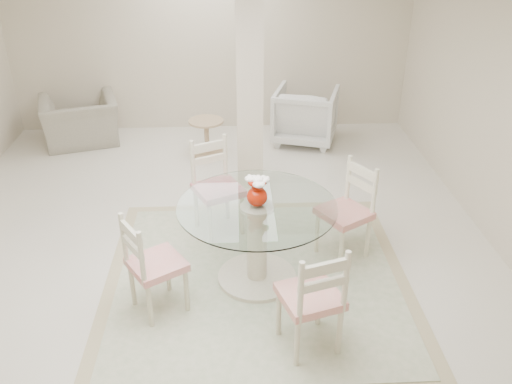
{
  "coord_description": "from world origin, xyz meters",
  "views": [
    {
      "loc": [
        0.28,
        -4.67,
        3.22
      ],
      "look_at": [
        0.49,
        -0.31,
        0.85
      ],
      "focal_mm": 38.0,
      "sensor_mm": 36.0,
      "label": 1
    }
  ],
  "objects_px": {
    "dining_chair_north": "(215,180)",
    "dining_chair_south": "(315,293)",
    "armchair_white": "(305,115)",
    "side_table": "(207,138)",
    "dining_table": "(257,243)",
    "red_vase": "(257,191)",
    "dining_chair_west": "(148,259)",
    "column": "(250,86)",
    "recliner_taupe": "(80,121)",
    "dining_chair_east": "(350,204)"
  },
  "relations": [
    {
      "from": "dining_chair_north",
      "to": "dining_chair_south",
      "type": "bearing_deg",
      "value": -92.58
    },
    {
      "from": "armchair_white",
      "to": "side_table",
      "type": "relative_size",
      "value": 1.76
    },
    {
      "from": "dining_table",
      "to": "armchair_white",
      "type": "bearing_deg",
      "value": 75.16
    },
    {
      "from": "red_vase",
      "to": "dining_chair_north",
      "type": "height_order",
      "value": "dining_chair_north"
    },
    {
      "from": "armchair_white",
      "to": "side_table",
      "type": "xyz_separation_m",
      "value": [
        -1.45,
        -0.39,
        -0.17
      ]
    },
    {
      "from": "dining_chair_west",
      "to": "side_table",
      "type": "height_order",
      "value": "dining_chair_west"
    },
    {
      "from": "column",
      "to": "armchair_white",
      "type": "xyz_separation_m",
      "value": [
        0.88,
        1.54,
        -0.94
      ]
    },
    {
      "from": "dining_chair_west",
      "to": "armchair_white",
      "type": "bearing_deg",
      "value": -58.54
    },
    {
      "from": "red_vase",
      "to": "armchair_white",
      "type": "bearing_deg",
      "value": 75.17
    },
    {
      "from": "recliner_taupe",
      "to": "dining_chair_north",
      "type": "bearing_deg",
      "value": 112.8
    },
    {
      "from": "dining_chair_north",
      "to": "recliner_taupe",
      "type": "xyz_separation_m",
      "value": [
        -2.03,
        2.5,
        -0.26
      ]
    },
    {
      "from": "column",
      "to": "recliner_taupe",
      "type": "relative_size",
      "value": 2.54
    },
    {
      "from": "red_vase",
      "to": "dining_chair_east",
      "type": "relative_size",
      "value": 0.26
    },
    {
      "from": "dining_table",
      "to": "recliner_taupe",
      "type": "height_order",
      "value": "dining_table"
    },
    {
      "from": "dining_chair_west",
      "to": "dining_chair_south",
      "type": "xyz_separation_m",
      "value": [
        1.32,
        -0.54,
        0.02
      ]
    },
    {
      "from": "dining_chair_south",
      "to": "recliner_taupe",
      "type": "xyz_separation_m",
      "value": [
        -2.81,
        4.39,
        -0.24
      ]
    },
    {
      "from": "dining_chair_north",
      "to": "dining_chair_south",
      "type": "xyz_separation_m",
      "value": [
        0.79,
        -1.89,
        -0.02
      ]
    },
    {
      "from": "dining_table",
      "to": "red_vase",
      "type": "relative_size",
      "value": 5.04
    },
    {
      "from": "recliner_taupe",
      "to": "column",
      "type": "bearing_deg",
      "value": 129.89
    },
    {
      "from": "recliner_taupe",
      "to": "side_table",
      "type": "relative_size",
      "value": 2.09
    },
    {
      "from": "dining_chair_north",
      "to": "dining_chair_west",
      "type": "height_order",
      "value": "dining_chair_north"
    },
    {
      "from": "dining_chair_north",
      "to": "armchair_white",
      "type": "relative_size",
      "value": 1.28
    },
    {
      "from": "red_vase",
      "to": "dining_chair_south",
      "type": "xyz_separation_m",
      "value": [
        0.39,
        -0.94,
        -0.38
      ]
    },
    {
      "from": "side_table",
      "to": "red_vase",
      "type": "bearing_deg",
      "value": -79.26
    },
    {
      "from": "dining_chair_west",
      "to": "recliner_taupe",
      "type": "relative_size",
      "value": 1.0
    },
    {
      "from": "dining_table",
      "to": "dining_chair_east",
      "type": "height_order",
      "value": "dining_chair_east"
    },
    {
      "from": "dining_chair_north",
      "to": "dining_chair_west",
      "type": "bearing_deg",
      "value": -136.89
    },
    {
      "from": "column",
      "to": "armchair_white",
      "type": "bearing_deg",
      "value": 60.22
    },
    {
      "from": "dining_chair_north",
      "to": "armchair_white",
      "type": "bearing_deg",
      "value": 36.71
    },
    {
      "from": "column",
      "to": "dining_chair_south",
      "type": "xyz_separation_m",
      "value": [
        0.38,
        -2.76,
        -0.77
      ]
    },
    {
      "from": "recliner_taupe",
      "to": "side_table",
      "type": "distance_m",
      "value": 1.93
    },
    {
      "from": "red_vase",
      "to": "dining_chair_west",
      "type": "xyz_separation_m",
      "value": [
        -0.94,
        -0.4,
        -0.4
      ]
    },
    {
      "from": "column",
      "to": "dining_table",
      "type": "height_order",
      "value": "column"
    },
    {
      "from": "dining_chair_south",
      "to": "recliner_taupe",
      "type": "relative_size",
      "value": 1.04
    },
    {
      "from": "dining_table",
      "to": "dining_chair_south",
      "type": "relative_size",
      "value": 1.29
    },
    {
      "from": "column",
      "to": "dining_chair_east",
      "type": "relative_size",
      "value": 2.46
    },
    {
      "from": "dining_table",
      "to": "dining_chair_north",
      "type": "height_order",
      "value": "dining_chair_north"
    },
    {
      "from": "dining_chair_south",
      "to": "side_table",
      "type": "height_order",
      "value": "dining_chair_south"
    },
    {
      "from": "column",
      "to": "side_table",
      "type": "height_order",
      "value": "column"
    },
    {
      "from": "armchair_white",
      "to": "dining_chair_west",
      "type": "bearing_deg",
      "value": 80.98
    },
    {
      "from": "dining_chair_south",
      "to": "recliner_taupe",
      "type": "height_order",
      "value": "dining_chair_south"
    },
    {
      "from": "dining_chair_north",
      "to": "dining_chair_south",
      "type": "relative_size",
      "value": 1.03
    },
    {
      "from": "dining_table",
      "to": "dining_chair_west",
      "type": "xyz_separation_m",
      "value": [
        -0.93,
        -0.4,
        0.14
      ]
    },
    {
      "from": "dining_chair_east",
      "to": "dining_chair_north",
      "type": "bearing_deg",
      "value": -144.17
    },
    {
      "from": "dining_chair_west",
      "to": "armchair_white",
      "type": "relative_size",
      "value": 1.19
    },
    {
      "from": "column",
      "to": "dining_chair_east",
      "type": "bearing_deg",
      "value": -56.55
    },
    {
      "from": "armchair_white",
      "to": "column",
      "type": "bearing_deg",
      "value": 77.08
    },
    {
      "from": "dining_chair_north",
      "to": "armchair_white",
      "type": "distance_m",
      "value": 2.74
    },
    {
      "from": "column",
      "to": "armchair_white",
      "type": "height_order",
      "value": "column"
    },
    {
      "from": "dining_table",
      "to": "dining_chair_west",
      "type": "height_order",
      "value": "dining_chair_west"
    }
  ]
}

